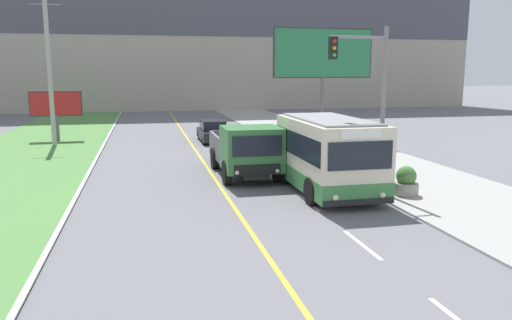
{
  "coord_description": "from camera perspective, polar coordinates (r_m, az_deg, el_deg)",
  "views": [
    {
      "loc": [
        -2.96,
        -4.33,
        4.67
      ],
      "look_at": [
        1.1,
        13.74,
        1.4
      ],
      "focal_mm": 35.0,
      "sensor_mm": 36.0,
      "label": 1
    }
  ],
  "objects": [
    {
      "name": "dump_truck",
      "position": [
        22.02,
        -1.0,
        0.97
      ],
      "size": [
        2.51,
        6.35,
        2.39
      ],
      "color": "black",
      "rests_on": "ground_plane"
    },
    {
      "name": "planter_round_third",
      "position": [
        29.45,
        6.42,
        1.94
      ],
      "size": [
        0.94,
        0.94,
        1.11
      ],
      "color": "gray",
      "rests_on": "sidewalk_right"
    },
    {
      "name": "planter_round_far",
      "position": [
        34.52,
        3.1,
        3.09
      ],
      "size": [
        0.83,
        0.83,
        0.99
      ],
      "color": "gray",
      "rests_on": "sidewalk_right"
    },
    {
      "name": "planter_round_second",
      "position": [
        24.43,
        10.49,
        0.07
      ],
      "size": [
        0.85,
        0.85,
        1.01
      ],
      "color": "gray",
      "rests_on": "sidewalk_right"
    },
    {
      "name": "traffic_light_mast",
      "position": [
        19.14,
        12.74,
        7.77
      ],
      "size": [
        2.28,
        0.32,
        6.32
      ],
      "color": "slate",
      "rests_on": "ground_plane"
    },
    {
      "name": "utility_pole_far",
      "position": [
        34.16,
        -22.57,
        9.84
      ],
      "size": [
        1.8,
        0.28,
        9.92
      ],
      "color": "#9E9E99",
      "rests_on": "ground_plane"
    },
    {
      "name": "billboard_small",
      "position": [
        36.89,
        -21.9,
        5.8
      ],
      "size": [
        3.42,
        0.24,
        3.4
      ],
      "color": "#59595B",
      "rests_on": "ground_plane"
    },
    {
      "name": "apartment_block_background",
      "position": [
        65.72,
        -10.43,
        16.91
      ],
      "size": [
        80.0,
        8.04,
        25.48
      ],
      "color": "#A89E8E",
      "rests_on": "ground_plane"
    },
    {
      "name": "car_distant",
      "position": [
        34.11,
        -4.94,
        3.27
      ],
      "size": [
        1.8,
        4.3,
        1.45
      ],
      "color": "black",
      "rests_on": "ground_plane"
    },
    {
      "name": "city_bus",
      "position": [
        19.54,
        8.26,
        0.53
      ],
      "size": [
        2.73,
        6.01,
        2.93
      ],
      "color": "beige",
      "rests_on": "ground_plane"
    },
    {
      "name": "billboard_large",
      "position": [
        32.24,
        7.66,
        11.66
      ],
      "size": [
        6.47,
        0.24,
        7.39
      ],
      "color": "#59595B",
      "rests_on": "ground_plane"
    },
    {
      "name": "planter_round_near",
      "position": [
        19.66,
        16.76,
        -2.46
      ],
      "size": [
        0.94,
        0.94,
        1.11
      ],
      "color": "gray",
      "rests_on": "sidewalk_right"
    }
  ]
}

